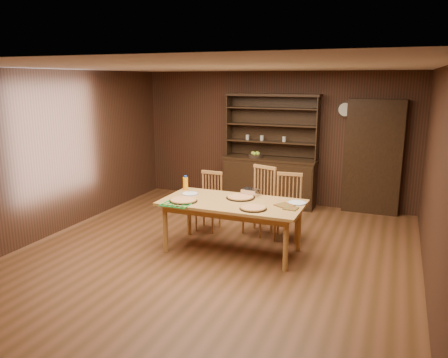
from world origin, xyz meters
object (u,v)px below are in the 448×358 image
at_px(chair_left, 210,199).
at_px(chair_center, 261,198).
at_px(china_hutch, 270,175).
at_px(juice_bottle, 185,183).
at_px(dining_table, 232,206).
at_px(chair_right, 288,204).

height_order(chair_left, chair_center, chair_center).
xyz_separation_m(china_hutch, chair_left, (-0.51, -1.79, -0.09)).
xyz_separation_m(chair_left, juice_bottle, (-0.22, -0.44, 0.35)).
distance_m(dining_table, chair_center, 0.95).
height_order(chair_right, juice_bottle, chair_right).
relative_size(china_hutch, dining_table, 1.08).
distance_m(china_hutch, chair_center, 1.67).
relative_size(china_hutch, chair_left, 2.26).
bearing_deg(chair_center, chair_right, 8.52).
height_order(chair_left, juice_bottle, juice_bottle).
xyz_separation_m(chair_center, juice_bottle, (-1.05, -0.58, 0.28)).
bearing_deg(china_hutch, juice_bottle, -108.21).
bearing_deg(chair_left, dining_table, -46.31).
xyz_separation_m(chair_left, chair_center, (0.83, 0.15, 0.07)).
bearing_deg(dining_table, juice_bottle, 159.21).
distance_m(chair_left, chair_right, 1.31).
bearing_deg(dining_table, chair_center, 81.94).
distance_m(chair_left, juice_bottle, 0.60).
height_order(china_hutch, chair_left, china_hutch).
height_order(china_hutch, chair_center, china_hutch).
height_order(chair_center, juice_bottle, chair_center).
height_order(dining_table, chair_right, chair_right).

